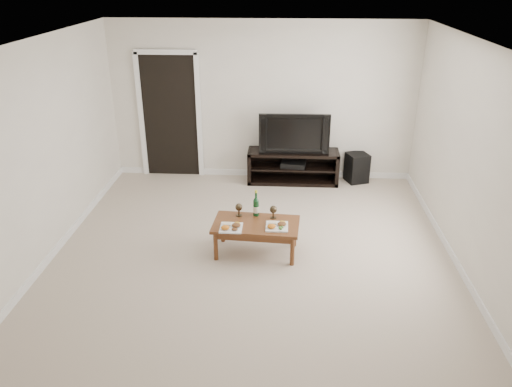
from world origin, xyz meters
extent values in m
plane|color=#C0AF9A|center=(0.00, 0.00, 0.00)|extent=(5.50, 5.50, 0.00)
cube|color=silver|center=(0.00, 2.77, 1.30)|extent=(5.00, 0.04, 2.60)
cube|color=white|center=(0.00, 0.00, 2.62)|extent=(5.00, 5.50, 0.04)
cube|color=black|center=(-1.55, 2.73, 1.02)|extent=(0.90, 0.02, 2.05)
cube|color=black|center=(0.52, 2.50, 0.28)|extent=(1.50, 0.45, 0.55)
imported|color=black|center=(0.52, 2.50, 0.88)|extent=(1.14, 0.17, 0.66)
cube|color=black|center=(0.53, 2.48, 0.33)|extent=(0.43, 0.35, 0.08)
cube|color=black|center=(1.60, 2.59, 0.24)|extent=(0.42, 0.42, 0.49)
cube|color=brown|center=(0.04, 0.17, 0.21)|extent=(1.10, 0.65, 0.42)
cube|color=white|center=(-0.25, 0.01, 0.45)|extent=(0.27, 0.27, 0.07)
cube|color=white|center=(0.30, 0.07, 0.45)|extent=(0.27, 0.27, 0.07)
cylinder|color=#0F3A19|center=(0.03, 0.38, 0.59)|extent=(0.07, 0.07, 0.35)
camera|label=1|loc=(0.36, -5.30, 3.32)|focal=35.00mm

